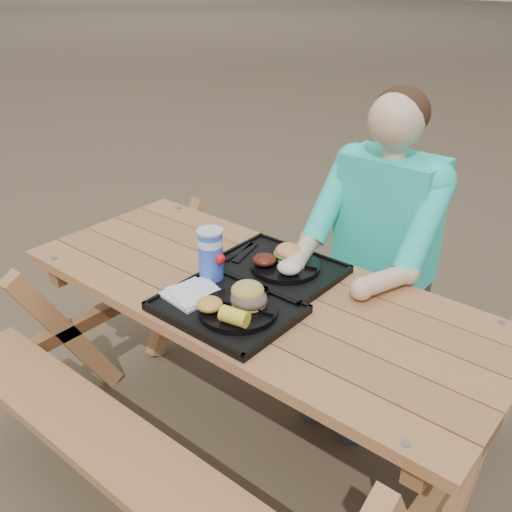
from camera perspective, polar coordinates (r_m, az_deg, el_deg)
The scene contains 18 objects.
ground at distance 2.50m, azimuth -0.00°, elevation -18.18°, with size 60.00×60.00×0.00m, color #999999.
picnic_table at distance 2.25m, azimuth -0.00°, elevation -11.49°, with size 1.80×1.49×0.75m, color #999999, non-canonical shape.
tray_near at distance 1.90m, azimuth -2.93°, elevation -5.30°, with size 0.45×0.35×0.02m, color black.
tray_far at distance 2.14m, azimuth 2.14°, elevation -1.32°, with size 0.45×0.35×0.02m, color black.
plate_near at distance 1.86m, azimuth -1.79°, elevation -5.44°, with size 0.26×0.26×0.02m, color black.
plate_far at distance 2.12m, azimuth 2.96°, elevation -0.99°, with size 0.26×0.26×0.02m, color black.
napkin_stack at distance 1.96m, azimuth -6.45°, elevation -3.74°, with size 0.16×0.16×0.02m, color silver.
soda_cup at distance 2.03m, azimuth -4.55°, elevation 0.08°, with size 0.09×0.09×0.18m, color blue.
condiment_bbq at distance 1.97m, azimuth -0.47°, elevation -3.23°, with size 0.05×0.05×0.03m, color #320E05.
condiment_mustard at distance 1.94m, azimuth 0.56°, elevation -3.72°, with size 0.06×0.06×0.03m, color gold.
sandwich at distance 1.83m, azimuth -0.72°, elevation -3.35°, with size 0.12×0.12×0.12m, color gold, non-canonical shape.
mac_cheese at distance 1.83m, azimuth -4.67°, elevation -4.84°, with size 0.09×0.09×0.04m, color gold.
corn_cob at distance 1.76m, azimuth -2.17°, elevation -6.06°, with size 0.09×0.09×0.05m, color yellow, non-canonical shape.
cutlery_far at distance 2.23m, azimuth -1.11°, elevation 0.34°, with size 0.03×0.18×0.01m, color black.
burger at distance 2.13m, azimuth 3.27°, elevation 0.82°, with size 0.10×0.10×0.09m, color #DB8E4D, non-canonical shape.
baked_beans at distance 2.10m, azimuth 0.86°, elevation -0.38°, with size 0.09×0.09×0.04m, color #4D190F.
potato_salad at distance 2.04m, azimuth 3.35°, elevation -1.13°, with size 0.09×0.09×0.05m, color beige.
diner at distance 2.43m, azimuth 12.34°, elevation -1.40°, with size 0.48×0.84×1.28m, color teal, non-canonical shape.
Camera 1 is at (1.12, -1.34, 1.79)m, focal length 40.00 mm.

